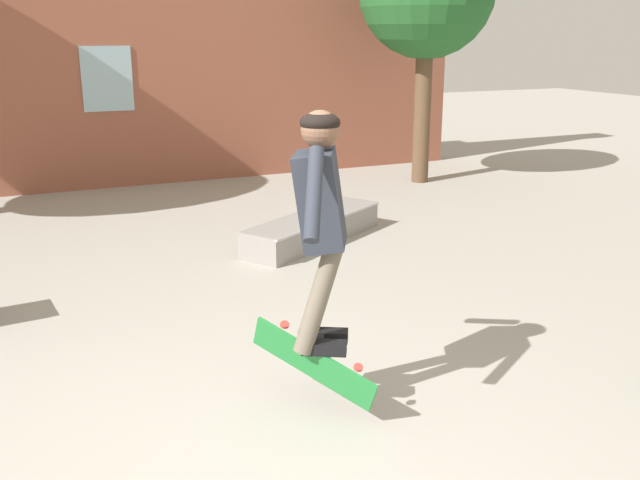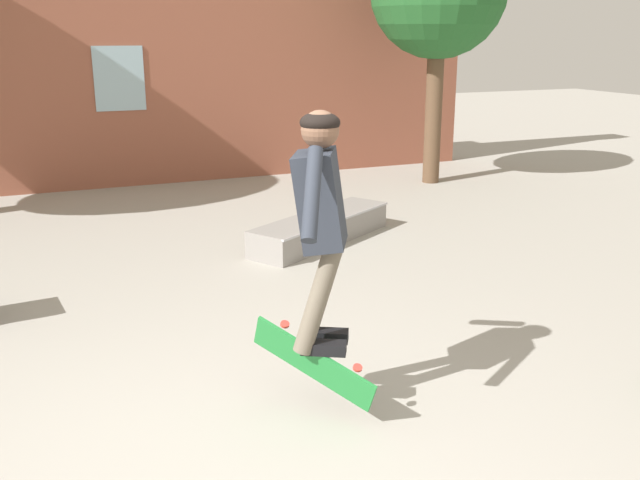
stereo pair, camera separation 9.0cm
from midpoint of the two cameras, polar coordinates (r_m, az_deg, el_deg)
The scene contains 5 objects.
ground_plane at distance 3.91m, azimuth -4.05°, elevation -17.89°, with size 40.00×40.00×0.00m, color #A39E93.
building_backdrop at distance 10.86m, azimuth -18.16°, elevation 15.85°, with size 12.72×0.52×5.72m.
skate_ledge at distance 7.73m, azimuth 0.42°, elevation 0.92°, with size 1.91×1.43×0.29m.
skater at distance 3.96m, azimuth 0.67°, elevation 2.33°, with size 0.61×1.01×1.38m.
skateboard_flipping at distance 4.21m, azimuth 0.07°, elevation -9.82°, with size 0.51×0.69×0.48m.
Camera 2 is at (-0.97, -3.09, 2.19)m, focal length 40.00 mm.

